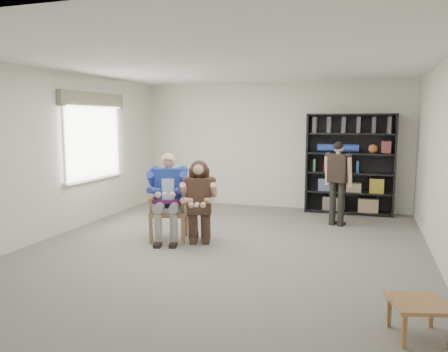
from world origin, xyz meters
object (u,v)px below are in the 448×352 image
(kneeling_woman, at_px, (199,204))
(seated_man, at_px, (169,197))
(side_table, at_px, (418,319))
(standing_man, at_px, (337,184))
(armchair, at_px, (169,207))
(bookshelf, at_px, (350,164))

(kneeling_woman, bearing_deg, seated_man, 151.59)
(side_table, bearing_deg, standing_man, 103.53)
(kneeling_woman, distance_m, side_table, 3.71)
(seated_man, xyz_separation_m, kneeling_woman, (0.58, -0.12, -0.06))
(standing_man, xyz_separation_m, side_table, (0.99, -4.14, -0.62))
(kneeling_woman, bearing_deg, armchair, 151.59)
(kneeling_woman, xyz_separation_m, bookshelf, (2.15, 3.18, 0.39))
(kneeling_woman, height_order, side_table, kneeling_woman)
(armchair, bearing_deg, seated_man, 0.00)
(bookshelf, bearing_deg, armchair, -131.78)
(side_table, bearing_deg, bookshelf, 98.82)
(seated_man, height_order, bookshelf, bookshelf)
(side_table, bearing_deg, kneeling_woman, 144.11)
(seated_man, relative_size, bookshelf, 0.69)
(armchair, height_order, seated_man, seated_man)
(bookshelf, height_order, standing_man, bookshelf)
(kneeling_woman, bearing_deg, standing_man, 28.23)
(armchair, distance_m, side_table, 4.24)
(bookshelf, xyz_separation_m, side_table, (0.83, -5.33, -0.88))
(seated_man, bearing_deg, kneeling_woman, -28.41)
(kneeling_woman, relative_size, bookshelf, 0.63)
(seated_man, height_order, standing_man, standing_man)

